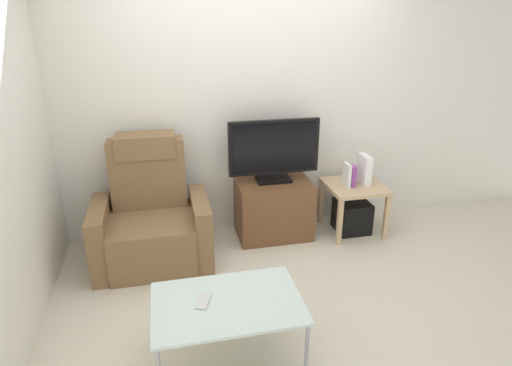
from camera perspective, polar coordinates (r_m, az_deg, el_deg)
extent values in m
plane|color=beige|center=(3.57, 4.41, -13.22)|extent=(6.40, 6.40, 0.00)
cube|color=silver|center=(4.09, 0.28, 11.23)|extent=(6.40, 0.06, 2.60)
cube|color=brown|center=(4.15, 2.35, -3.43)|extent=(0.70, 0.47, 0.56)
cube|color=black|center=(3.91, 3.22, -3.29)|extent=(0.64, 0.02, 0.02)
cube|color=black|center=(3.94, 3.03, -2.53)|extent=(0.34, 0.11, 0.04)
cube|color=black|center=(4.05, 2.34, 0.48)|extent=(0.32, 0.20, 0.03)
cube|color=black|center=(4.04, 2.35, 1.01)|extent=(0.06, 0.04, 0.05)
cube|color=black|center=(3.95, 2.41, 4.81)|extent=(0.85, 0.05, 0.51)
cube|color=black|center=(3.93, 2.51, 4.70)|extent=(0.78, 0.01, 0.46)
cube|color=brown|center=(3.85, -13.53, -7.37)|extent=(0.70, 0.72, 0.42)
cube|color=brown|center=(3.89, -14.20, 1.27)|extent=(0.64, 0.20, 0.62)
cube|color=brown|center=(3.83, -14.54, 4.88)|extent=(0.50, 0.26, 0.20)
cube|color=brown|center=(3.86, -19.89, -6.89)|extent=(0.14, 0.68, 0.56)
cube|color=brown|center=(3.83, -7.31, -5.93)|extent=(0.14, 0.68, 0.56)
cube|color=tan|center=(4.26, 12.99, -0.41)|extent=(0.54, 0.54, 0.04)
cube|color=tan|center=(4.07, 11.06, -5.17)|extent=(0.04, 0.04, 0.46)
cube|color=tan|center=(4.28, 16.95, -4.40)|extent=(0.04, 0.04, 0.46)
cube|color=tan|center=(4.47, 8.68, -2.51)|extent=(0.04, 0.04, 0.46)
cube|color=tan|center=(4.65, 14.16, -1.94)|extent=(0.04, 0.04, 0.46)
cube|color=black|center=(4.39, 12.64, -4.32)|extent=(0.31, 0.31, 0.31)
cube|color=white|center=(4.16, 12.01, 1.05)|extent=(0.03, 0.14, 0.23)
cube|color=purple|center=(4.18, 12.68, 0.95)|extent=(0.05, 0.10, 0.20)
cube|color=white|center=(4.25, 14.21, 1.76)|extent=(0.07, 0.20, 0.29)
cube|color=#B2C6C1|center=(2.68, -3.84, -15.66)|extent=(0.90, 0.60, 0.02)
cylinder|color=gray|center=(2.70, 6.76, -21.38)|extent=(0.02, 0.02, 0.40)
cylinder|color=gray|center=(3.01, -12.85, -16.56)|extent=(0.02, 0.02, 0.40)
cylinder|color=gray|center=(3.10, 3.40, -14.80)|extent=(0.02, 0.02, 0.40)
cube|color=#B7B7BC|center=(2.69, -7.06, -15.36)|extent=(0.12, 0.16, 0.01)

